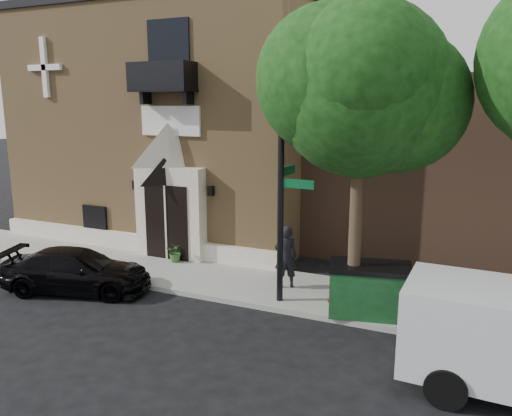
{
  "coord_description": "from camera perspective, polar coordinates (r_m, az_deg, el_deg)",
  "views": [
    {
      "loc": [
        8.62,
        -11.59,
        5.49
      ],
      "look_at": [
        2.6,
        2.0,
        2.36
      ],
      "focal_mm": 35.0,
      "sensor_mm": 36.0,
      "label": 1
    }
  ],
  "objects": [
    {
      "name": "ground",
      "position": [
        15.45,
        -12.05,
        -9.18
      ],
      "size": [
        120.0,
        120.0,
        0.0
      ],
      "primitive_type": "plane",
      "color": "black",
      "rests_on": "ground"
    },
    {
      "name": "sidewalk",
      "position": [
        16.09,
        -5.99,
        -7.84
      ],
      "size": [
        42.0,
        3.0,
        0.15
      ],
      "primitive_type": "cube",
      "color": "gray",
      "rests_on": "ground"
    },
    {
      "name": "church",
      "position": [
        22.75,
        -6.89,
        9.66
      ],
      "size": [
        12.2,
        11.01,
        9.3
      ],
      "color": "#A8804F",
      "rests_on": "ground"
    },
    {
      "name": "street_tree_left",
      "position": [
        12.22,
        11.96,
        13.42
      ],
      "size": [
        4.97,
        4.38,
        7.77
      ],
      "color": "#38281C",
      "rests_on": "sidewalk"
    },
    {
      "name": "black_sedan",
      "position": [
        15.78,
        -19.79,
        -6.76
      ],
      "size": [
        4.68,
        2.98,
        1.26
      ],
      "primitive_type": "imported",
      "rotation": [
        0.0,
        0.0,
        1.87
      ],
      "color": "black",
      "rests_on": "ground"
    },
    {
      "name": "street_sign",
      "position": [
        13.17,
        2.96,
        2.56
      ],
      "size": [
        1.01,
        1.01,
        6.37
      ],
      "rotation": [
        0.0,
        0.0,
        -0.06
      ],
      "color": "black",
      "rests_on": "sidewalk"
    },
    {
      "name": "fire_hydrant",
      "position": [
        13.15,
        9.09,
        -10.55
      ],
      "size": [
        0.41,
        0.33,
        0.71
      ],
      "color": "#B80911",
      "rests_on": "sidewalk"
    },
    {
      "name": "dumpster",
      "position": [
        13.25,
        12.84,
        -9.03
      ],
      "size": [
        2.23,
        1.55,
        1.33
      ],
      "rotation": [
        0.0,
        0.0,
        0.21
      ],
      "color": "#103D1E",
      "rests_on": "sidewalk"
    },
    {
      "name": "planter",
      "position": [
        17.34,
        -9.14,
        -5.02
      ],
      "size": [
        0.7,
        0.63,
        0.67
      ],
      "primitive_type": "imported",
      "rotation": [
        0.0,
        0.0,
        0.2
      ],
      "color": "#3B692D",
      "rests_on": "sidewalk"
    },
    {
      "name": "pedestrian_near",
      "position": [
        14.69,
        3.42,
        -5.58
      ],
      "size": [
        0.81,
        0.73,
        1.87
      ],
      "primitive_type": "imported",
      "rotation": [
        0.0,
        0.0,
        3.67
      ],
      "color": "black",
      "rests_on": "sidewalk"
    }
  ]
}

